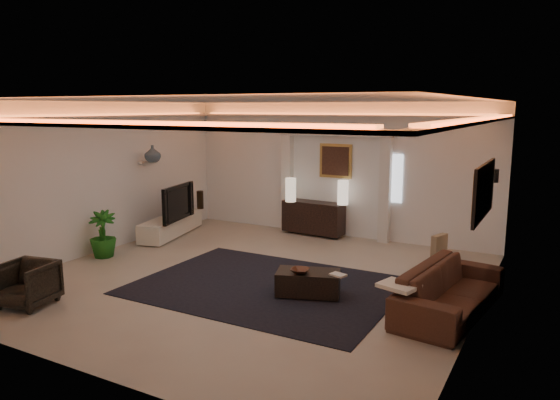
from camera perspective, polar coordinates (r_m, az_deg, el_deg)
The scene contains 33 objects.
floor at distance 8.76m, azimuth -3.07°, elevation -8.57°, with size 7.00×7.00×0.00m, color #B0A590.
ceiling at distance 8.31m, azimuth -3.26°, elevation 10.75°, with size 7.00×7.00×0.00m, color white.
wall_back at distance 11.50m, azimuth 6.11°, elevation 3.27°, with size 7.00×7.00×0.00m, color white.
wall_front at distance 5.81m, azimuth -21.79°, elevation -4.08°, with size 7.00×7.00×0.00m, color white.
wall_left at distance 10.67m, azimuth -19.33°, elevation 2.24°, with size 7.00×7.00×0.00m, color white.
wall_right at distance 7.23m, azimuth 21.11°, elevation -1.37°, with size 7.00×7.00×0.00m, color white.
cove_soffit at distance 8.31m, azimuth -3.24°, elevation 8.82°, with size 7.00×7.00×0.04m, color silver.
daylight_slit at distance 11.05m, azimuth 12.53°, elevation 2.29°, with size 0.25×0.03×1.00m, color white.
area_rug at distance 8.40m, azimuth -1.45°, elevation -9.34°, with size 4.00×3.00×0.01m, color black.
pilaster_left at distance 11.95m, azimuth 0.80°, elevation 1.89°, with size 0.22×0.20×2.20m, color silver.
pilaster_right at distance 11.07m, azimuth 11.37°, elevation 1.04°, with size 0.22×0.20×2.20m, color silver.
alcove_header at distance 11.35m, azimuth 5.99°, elevation 7.24°, with size 2.52×0.20×0.12m, color silver.
painting_frame at distance 11.46m, azimuth 6.07°, elevation 4.25°, with size 0.74×0.04×0.74m, color tan.
painting_canvas at distance 11.43m, azimuth 6.02°, elevation 4.24°, with size 0.62×0.02×0.62m, color #4C2D1E.
art_panel_frame at distance 7.48m, azimuth 21.32°, elevation 0.93°, with size 0.04×1.64×0.74m, color black.
art_panel_gold at distance 7.49m, azimuth 21.13°, elevation 0.95°, with size 0.02×1.50×0.62m, color tan.
wall_sconce at distance 9.37m, azimuth 22.35°, elevation 2.45°, with size 0.12×0.12×0.22m, color black.
wall_niche at distance 11.58m, azimuth -14.04°, elevation 4.07°, with size 0.10×0.55×0.04m, color silver.
console at distance 11.62m, azimuth 3.64°, elevation -1.87°, with size 1.38×0.43×0.69m, color black.
lamp_left at distance 11.50m, azimuth 1.17°, elevation 1.52°, with size 0.23×0.23×0.52m, color beige.
lamp_right at distance 11.22m, azimuth 6.87°, elevation 1.23°, with size 0.23×0.23×0.52m, color #FFEACF.
media_ledge at distance 11.84m, azimuth -11.73°, elevation -2.71°, with size 0.53×2.10×0.39m, color white.
tv at distance 11.38m, azimuth -11.58°, elevation -0.11°, with size 0.17×1.32×0.76m, color black.
figurine at distance 12.56m, azimuth -8.69°, elevation 0.05°, with size 0.16×0.16×0.42m, color black.
ginger_jar at distance 11.22m, azimuth -13.69°, elevation 4.91°, with size 0.34×0.34×0.35m, color #394950.
plant at distance 10.43m, azimuth -18.74°, elevation -3.55°, with size 0.49×0.49×0.88m, color #1B6016.
sofa at distance 7.64m, azimuth 18.03°, elevation -9.30°, with size 0.88×2.25×0.66m, color #402A1F.
throw_blanket at distance 6.94m, azimuth 12.80°, elevation -9.08°, with size 0.47×0.38×0.05m, color beige.
throw_pillow at distance 9.08m, azimuth 16.93°, elevation -4.71°, with size 0.11×0.35×0.35m, color tan.
coffee_table at distance 7.96m, azimuth 3.09°, elevation -8.95°, with size 0.94×0.51×0.35m, color black.
bowl at distance 7.80m, azimuth 2.22°, elevation -7.50°, with size 0.28×0.28×0.07m, color #472517.
magazine at distance 7.74m, azimuth 6.34°, elevation -7.86°, with size 0.22×0.16×0.03m, color beige.
armchair at distance 8.35m, azimuth -25.85°, elevation -8.23°, with size 0.69×0.71×0.64m, color black.
Camera 1 is at (4.41, -7.04, 2.80)m, focal length 33.62 mm.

